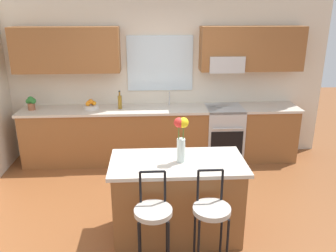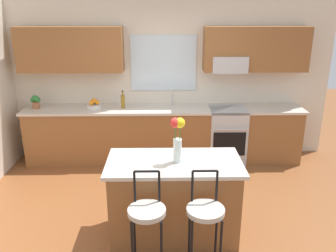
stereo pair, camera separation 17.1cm
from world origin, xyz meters
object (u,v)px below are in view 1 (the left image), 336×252
oven_range (223,133)px  fruit_bowl_oranges (91,106)px  potted_plant_small (31,103)px  bar_stool_near (153,216)px  bottle_olive_oil (120,102)px  flower_vase (181,136)px  bar_stool_middle (211,214)px  kitchen_island (177,198)px

oven_range → fruit_bowl_oranges: (-2.18, 0.03, 0.52)m
oven_range → potted_plant_small: bearing=179.6°
oven_range → potted_plant_small: potted_plant_small is taller
bar_stool_near → bottle_olive_oil: bottle_olive_oil is taller
flower_vase → potted_plant_small: 3.05m
flower_vase → bar_stool_middle: bearing=-67.0°
bar_stool_middle → fruit_bowl_oranges: (-1.51, 2.67, 0.34)m
oven_range → bottle_olive_oil: 1.81m
oven_range → flower_vase: bearing=-113.9°
kitchen_island → potted_plant_small: 3.06m
fruit_bowl_oranges → potted_plant_small: bearing=-179.8°
oven_range → kitchen_island: 2.26m
kitchen_island → flower_vase: bearing=-24.3°
kitchen_island → bar_stool_near: (-0.27, -0.59, 0.17)m
bar_stool_near → potted_plant_small: 3.30m
kitchen_island → potted_plant_small: bearing=136.3°
bar_stool_near → flower_vase: (0.31, 0.57, 0.58)m
kitchen_island → bar_stool_near: bar_stool_near is taller
kitchen_island → bar_stool_middle: bearing=-64.8°
bar_stool_near → potted_plant_small: bearing=125.5°
bottle_olive_oil → potted_plant_small: bearing=-180.0°
fruit_bowl_oranges → bottle_olive_oil: size_ratio=0.82×
fruit_bowl_oranges → flower_vase: bearing=-58.9°
oven_range → fruit_bowl_oranges: size_ratio=3.83×
flower_vase → fruit_bowl_oranges: bearing=121.1°
bar_stool_near → flower_vase: bearing=61.6°
bar_stool_near → bar_stool_middle: (0.55, 0.00, 0.00)m
flower_vase → oven_range: bearing=66.1°
bottle_olive_oil → potted_plant_small: bottle_olive_oil is taller
oven_range → kitchen_island: (-0.95, -2.06, 0.00)m
bar_stool_middle → bottle_olive_oil: 2.89m
flower_vase → potted_plant_small: bearing=136.5°
bar_stool_near → fruit_bowl_oranges: 2.86m
potted_plant_small → kitchen_island: bearing=-43.7°
bar_stool_middle → potted_plant_small: size_ratio=4.70×
oven_range → bottle_olive_oil: size_ratio=3.14×
fruit_bowl_oranges → bottle_olive_oil: bearing=-0.3°
bar_stool_middle → fruit_bowl_oranges: fruit_bowl_oranges is taller
kitchen_island → bar_stool_near: size_ratio=1.40×
flower_vase → potted_plant_small: flower_vase is taller
flower_vase → bottle_olive_oil: (-0.80, 2.10, -0.18)m
flower_vase → bar_stool_near: bearing=-118.4°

